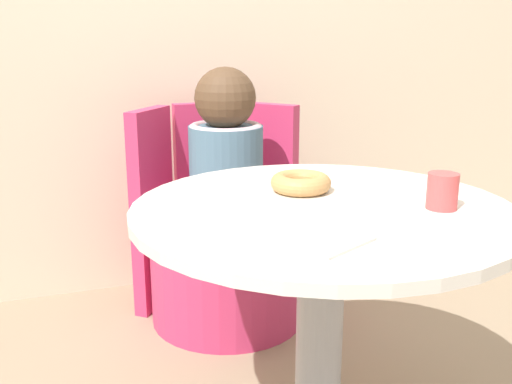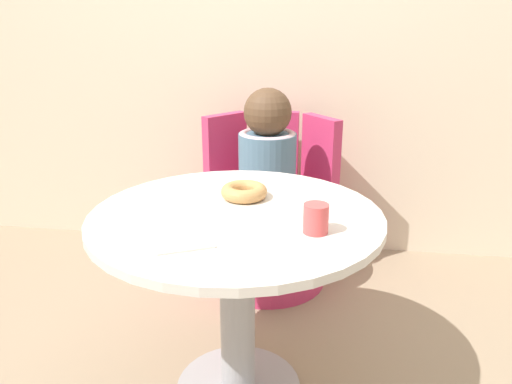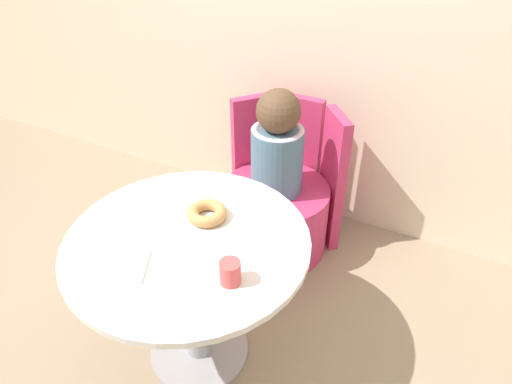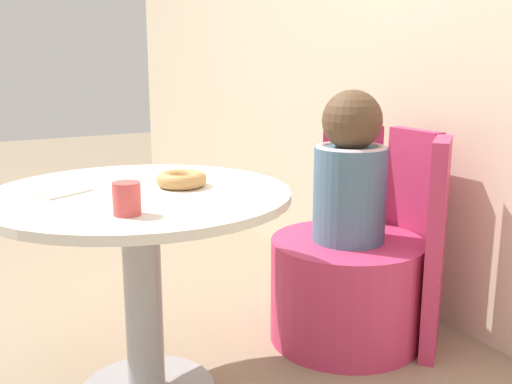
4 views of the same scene
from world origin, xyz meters
The scene contains 9 objects.
ground_plane centered at (0.00, 0.00, 0.00)m, with size 12.00×12.00×0.00m, color gray.
back_wall centered at (0.00, 1.13, 1.20)m, with size 6.00×0.06×2.40m.
round_table centered at (0.09, -0.04, 0.47)m, with size 0.85×0.85×0.62m.
tub_chair centered at (0.09, 0.70, 0.18)m, with size 0.54×0.54×0.37m.
booth_backrest centered at (0.09, 0.93, 0.37)m, with size 0.63×0.23×0.74m.
child_figure centered at (0.09, 0.70, 0.61)m, with size 0.25×0.25×0.52m.
donut centered at (0.09, 0.09, 0.65)m, with size 0.15×0.15×0.04m.
cup centered at (0.32, -0.15, 0.66)m, with size 0.07×0.07×0.08m.
paper_napkin centered at (-0.01, -0.25, 0.63)m, with size 0.19×0.19×0.01m.
Camera 2 is at (0.34, -1.36, 1.16)m, focal length 35.00 mm.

